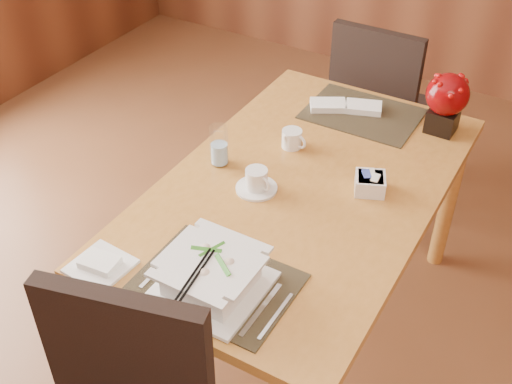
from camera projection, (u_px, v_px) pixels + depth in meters
The scene contains 12 objects.
dining_table at pixel (301, 206), 2.31m from camera, with size 0.90×1.50×0.75m.
placemat_near at pixel (217, 283), 1.87m from camera, with size 0.45×0.33×0.01m, color black.
placemat_far at pixel (362, 114), 2.62m from camera, with size 0.45×0.33×0.01m, color black.
soup_setting at pixel (211, 275), 1.82m from camera, with size 0.30×0.30×0.12m.
coffee_cup at pixel (256, 181), 2.21m from camera, with size 0.15×0.15×0.08m.
water_glass at pixel (219, 146), 2.30m from camera, with size 0.07×0.07×0.16m, color silver.
creamer_jug at pixel (292, 139), 2.42m from camera, with size 0.10×0.10×0.07m, color white, non-canonical shape.
sugar_caddy at pixel (370, 183), 2.20m from camera, with size 0.10×0.10×0.06m, color white.
berry_decor at pixel (447, 100), 2.44m from camera, with size 0.16×0.16×0.24m.
napkins_far at pixel (348, 106), 2.64m from camera, with size 0.29×0.10×0.03m, color white, non-canonical shape.
bread_plate at pixel (101, 266), 1.92m from camera, with size 0.17×0.17×0.01m, color white.
far_chair at pixel (379, 103), 3.12m from camera, with size 0.45×0.45×0.96m.
Camera 1 is at (0.76, -1.03, 2.11)m, focal length 45.00 mm.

